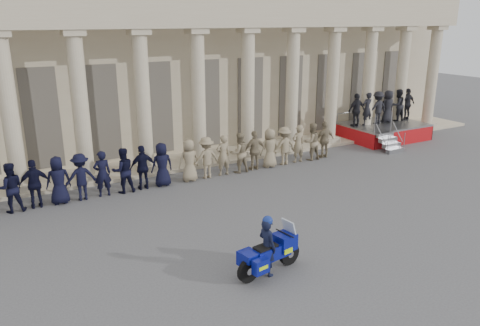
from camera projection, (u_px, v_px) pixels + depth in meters
name	position (u px, v px, depth m)	size (l,w,h in m)	color
ground	(267.00, 237.00, 14.95)	(90.00, 90.00, 0.00)	#49494C
building	(126.00, 59.00, 25.92)	(40.00, 12.50, 9.00)	tan
officer_rank	(145.00, 167.00, 18.96)	(19.27, 0.69, 1.84)	black
reviewing_stand	(384.00, 112.00, 26.80)	(5.08, 4.26, 2.76)	gray
motorcycle	(270.00, 253.00, 12.68)	(2.15, 1.00, 1.39)	black
rider	(267.00, 245.00, 12.54)	(0.48, 0.65, 1.72)	black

